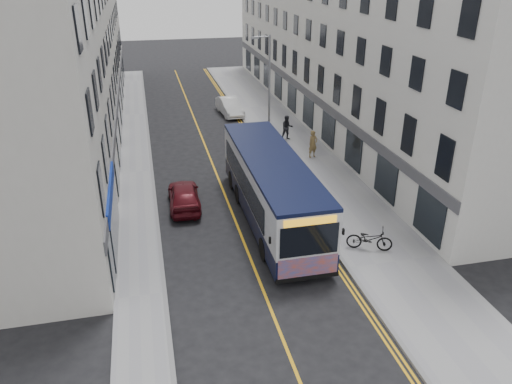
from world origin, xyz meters
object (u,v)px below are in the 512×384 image
city_bus (271,187)px  bicycle (370,239)px  car_maroon (184,195)px  streetlamp (268,91)px  pedestrian_near (313,144)px  pedestrian_far (287,128)px  car_white (230,107)px

city_bus → bicycle: bearing=-47.5°
city_bus → car_maroon: 5.11m
streetlamp → pedestrian_near: bearing=-37.3°
city_bus → bicycle: city_bus is taller
city_bus → bicycle: 5.59m
city_bus → car_maroon: size_ratio=2.89×
city_bus → pedestrian_far: (4.29, 11.85, -0.88)m
bicycle → pedestrian_near: 12.04m
streetlamp → bicycle: (1.36, -13.99, -3.71)m
car_white → car_maroon: (-5.63, -17.13, -0.02)m
pedestrian_near → city_bus: bearing=-139.1°
bicycle → city_bus: bearing=66.1°
car_maroon → streetlamp: bearing=-129.7°
bicycle → car_maroon: car_maroon is taller
car_white → pedestrian_near: bearing=-77.9°
bicycle → car_white: size_ratio=0.48×
bicycle → car_white: (-2.33, 23.67, 0.05)m
pedestrian_near → bicycle: bearing=-113.2°
streetlamp → city_bus: bearing=-103.1°
city_bus → pedestrian_near: (4.98, 7.95, -0.86)m
bicycle → pedestrian_far: 15.89m
streetlamp → car_maroon: (-6.60, -7.45, -3.67)m
pedestrian_near → car_white: size_ratio=0.42×
streetlamp → pedestrian_near: size_ratio=4.28×
car_white → city_bus: bearing=-99.1°
pedestrian_near → car_white: bearing=90.2°
streetlamp → bicycle: size_ratio=3.78×
bicycle → pedestrian_near: bearing=17.4°
streetlamp → pedestrian_far: 4.32m
car_white → car_maroon: size_ratio=1.06×
pedestrian_near → pedestrian_far: pedestrian_near is taller
bicycle → car_white: car_white is taller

